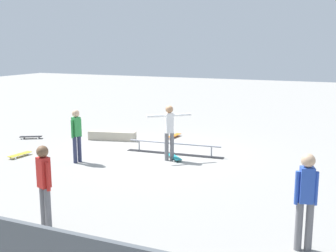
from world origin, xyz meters
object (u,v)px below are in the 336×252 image
grind_rail (174,149)px  bystander_green_shirt (77,133)px  skate_ledge (112,136)px  loose_skateboard_yellow (20,154)px  skateboard_main (174,157)px  bystander_blue_shirt (306,197)px  loose_skateboard_black (31,137)px  loose_skateboard_orange (174,136)px  skater_main (169,129)px  bystander_red_shirt (44,182)px

grind_rail → bystander_green_shirt: 3.12m
skate_ledge → loose_skateboard_yellow: (1.42, 3.17, -0.09)m
bystander_green_shirt → loose_skateboard_yellow: size_ratio=1.93×
skateboard_main → bystander_blue_shirt: bearing=-0.9°
bystander_blue_shirt → skate_ledge: bearing=-56.2°
skateboard_main → bystander_green_shirt: bearing=-104.1°
skateboard_main → loose_skateboard_black: bearing=-139.4°
bystander_blue_shirt → loose_skateboard_orange: bearing=-70.4°
loose_skateboard_orange → skateboard_main: bearing=27.7°
skate_ledge → skater_main: size_ratio=1.04×
skateboard_main → loose_skateboard_yellow: same height
skate_ledge → loose_skateboard_orange: skate_ledge is taller
bystander_green_shirt → skater_main: bearing=137.8°
loose_skateboard_orange → grind_rail: bearing=27.8°
bystander_green_shirt → loose_skateboard_orange: bystander_green_shirt is taller
grind_rail → loose_skateboard_black: grind_rail is taller
skate_ledge → bystander_green_shirt: size_ratio=1.10×
skateboard_main → loose_skateboard_orange: size_ratio=0.87×
loose_skateboard_black → loose_skateboard_yellow: 2.59m
loose_skateboard_black → loose_skateboard_yellow: bearing=94.9°
loose_skateboard_black → loose_skateboard_orange: (-4.79, -2.32, 0.00)m
skate_ledge → bystander_green_shirt: bearing=101.5°
bystander_red_shirt → loose_skateboard_orange: bearing=-65.2°
loose_skateboard_black → grind_rail: bearing=151.5°
skate_ledge → bystander_green_shirt: bystander_green_shirt is taller
grind_rail → skater_main: skater_main is taller
skate_ledge → bystander_red_shirt: (-2.75, 7.00, 0.75)m
loose_skateboard_yellow → loose_skateboard_orange: bearing=-30.9°
loose_skateboard_orange → skate_ledge: bearing=-50.8°
skateboard_main → bystander_blue_shirt: bystander_blue_shirt is taller
loose_skateboard_black → loose_skateboard_orange: bearing=176.7°
bystander_blue_shirt → bystander_red_shirt: bystander_blue_shirt is taller
skateboard_main → loose_skateboard_orange: (1.18, -2.83, 0.00)m
bystander_green_shirt → bystander_red_shirt: bearing=47.1°
grind_rail → skater_main: bearing=96.6°
bystander_green_shirt → bystander_red_shirt: (-2.15, 4.01, 0.02)m
bystander_green_shirt → loose_skateboard_black: 4.08m
skateboard_main → bystander_red_shirt: bystander_red_shirt is taller
skate_ledge → bystander_blue_shirt: (-7.31, 5.97, 0.79)m
loose_skateboard_yellow → skater_main: bearing=-65.4°
bystander_red_shirt → loose_skateboard_orange: 8.38m
skater_main → loose_skateboard_yellow: (4.42, 1.50, -0.90)m
bystander_blue_shirt → loose_skateboard_orange: 9.09m
skate_ledge → bystander_green_shirt: 3.14m
skater_main → skateboard_main: 0.91m
skate_ledge → loose_skateboard_yellow: size_ratio=2.13×
bystander_red_shirt → grind_rail: bearing=-72.0°
bystander_green_shirt → skate_ledge: bearing=-149.6°
bystander_green_shirt → skateboard_main: bearing=139.3°
grind_rail → bystander_blue_shirt: bearing=127.5°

